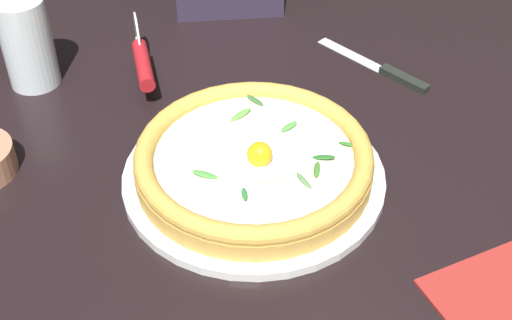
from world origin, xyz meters
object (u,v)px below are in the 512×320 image
(pizza, at_px, (256,159))
(drinking_glass, at_px, (28,48))
(table_knife, at_px, (388,71))
(pizza_cutter, at_px, (142,57))
(folded_napkin, at_px, (494,288))

(pizza, distance_m, drinking_glass, 0.39)
(pizza, xyz_separation_m, table_knife, (-0.13, 0.28, -0.03))
(pizza_cutter, relative_size, folded_napkin, 1.18)
(pizza, bearing_deg, pizza_cutter, -167.60)
(pizza_cutter, bearing_deg, folded_napkin, 21.97)
(pizza, height_order, folded_napkin, pizza)
(table_knife, xyz_separation_m, drinking_glass, (-0.20, -0.48, 0.05))
(pizza, distance_m, table_knife, 0.31)
(pizza, height_order, drinking_glass, drinking_glass)
(pizza, relative_size, drinking_glass, 2.17)
(table_knife, height_order, drinking_glass, drinking_glass)
(pizza_cutter, height_order, table_knife, pizza_cutter)
(pizza, xyz_separation_m, drinking_glass, (-0.33, -0.20, 0.02))
(pizza_cutter, relative_size, table_knife, 0.85)
(drinking_glass, bearing_deg, folded_napkin, 31.27)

